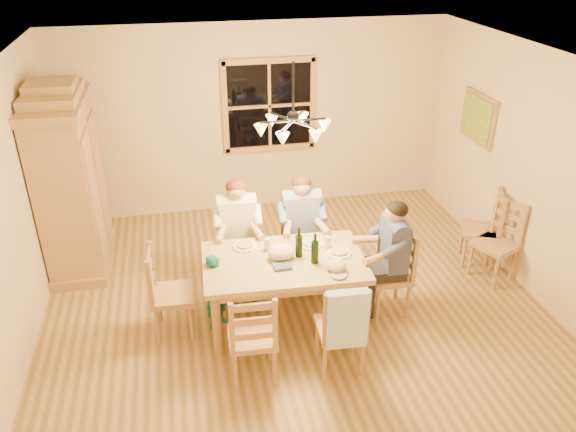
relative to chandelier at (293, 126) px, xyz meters
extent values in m
plane|color=olive|center=(0.00, 0.00, -2.08)|extent=(5.50, 5.50, 0.00)
cube|color=white|center=(0.00, 0.00, 0.62)|extent=(5.50, 5.00, 0.02)
cube|color=beige|center=(0.00, 2.50, -0.73)|extent=(5.50, 0.02, 2.70)
cube|color=beige|center=(-2.75, 0.00, -0.73)|extent=(0.02, 5.00, 2.70)
cube|color=beige|center=(2.75, 0.00, -0.73)|extent=(0.02, 5.00, 2.70)
cube|color=black|center=(0.20, 2.48, -0.53)|extent=(1.20, 0.03, 1.20)
cube|color=tan|center=(0.20, 2.46, -0.53)|extent=(1.30, 0.06, 1.30)
cube|color=#9A7343|center=(2.72, 1.20, -0.48)|extent=(0.04, 0.78, 0.64)
cube|color=#1E6B2D|center=(2.69, 1.20, -0.48)|extent=(0.02, 0.68, 0.54)
cylinder|color=black|center=(0.00, 0.00, 0.36)|extent=(0.02, 0.02, 0.53)
sphere|color=black|center=(0.00, 0.00, 0.09)|extent=(0.12, 0.12, 0.12)
cylinder|color=black|center=(0.16, 0.00, 0.05)|extent=(0.34, 0.02, 0.02)
cone|color=#FFB259|center=(0.32, 0.00, -0.03)|extent=(0.13, 0.13, 0.12)
cylinder|color=black|center=(0.08, 0.14, 0.05)|extent=(0.19, 0.31, 0.02)
cone|color=#FFB259|center=(0.16, 0.28, -0.03)|extent=(0.13, 0.13, 0.12)
cylinder|color=black|center=(-0.08, 0.14, 0.05)|extent=(0.19, 0.31, 0.02)
cone|color=#FFB259|center=(-0.16, 0.28, -0.03)|extent=(0.13, 0.13, 0.12)
cylinder|color=black|center=(-0.16, 0.00, 0.05)|extent=(0.34, 0.02, 0.02)
cone|color=#FFB259|center=(-0.32, 0.00, -0.03)|extent=(0.13, 0.13, 0.12)
cylinder|color=black|center=(-0.08, -0.14, 0.05)|extent=(0.19, 0.31, 0.02)
cone|color=#FFB259|center=(-0.16, -0.28, -0.03)|extent=(0.13, 0.13, 0.12)
cylinder|color=black|center=(0.08, -0.14, 0.05)|extent=(0.19, 0.31, 0.02)
cone|color=#FFB259|center=(0.16, -0.28, -0.03)|extent=(0.13, 0.13, 0.12)
cube|color=#9A7343|center=(-2.43, 1.38, -1.08)|extent=(0.60, 1.30, 2.00)
cube|color=#9A7343|center=(-2.43, 1.38, -0.03)|extent=(0.66, 1.40, 0.10)
cube|color=#9A7343|center=(-2.43, 1.38, 0.07)|extent=(0.58, 1.00, 0.12)
cube|color=#9A7343|center=(-2.43, 1.38, 0.17)|extent=(0.52, 0.55, 0.10)
cube|color=tan|center=(-2.12, 1.05, -1.08)|extent=(0.03, 0.55, 1.60)
cube|color=tan|center=(-2.12, 1.71, -1.08)|extent=(0.03, 0.55, 1.60)
cube|color=#9A7343|center=(-2.43, 1.38, -2.02)|extent=(0.66, 1.40, 0.12)
cube|color=#AE874D|center=(-0.16, -0.34, -1.35)|extent=(1.71, 1.10, 0.06)
cube|color=tan|center=(-0.16, -0.34, -1.43)|extent=(1.56, 0.94, 0.10)
cylinder|color=tan|center=(-0.92, -0.71, -1.73)|extent=(0.09, 0.09, 0.70)
cylinder|color=tan|center=(0.55, -0.78, -1.73)|extent=(0.09, 0.09, 0.70)
cylinder|color=tan|center=(-0.88, 0.11, -1.73)|extent=(0.09, 0.09, 0.70)
cylinder|color=tan|center=(0.59, 0.04, -1.73)|extent=(0.09, 0.09, 0.70)
cube|color=tan|center=(-0.54, 0.47, -1.63)|extent=(0.46, 0.44, 0.06)
cube|color=tan|center=(-0.54, 0.47, -1.36)|extent=(0.38, 0.07, 0.54)
cube|color=tan|center=(0.20, 0.43, -1.63)|extent=(0.46, 0.44, 0.06)
cube|color=tan|center=(0.20, 0.43, -1.36)|extent=(0.38, 0.07, 0.54)
cube|color=tan|center=(-0.62, -1.10, -1.63)|extent=(0.46, 0.44, 0.06)
cube|color=tan|center=(-0.62, -1.10, -1.36)|extent=(0.38, 0.07, 0.54)
cube|color=tan|center=(0.21, -1.14, -1.63)|extent=(0.46, 0.44, 0.06)
cube|color=tan|center=(0.21, -1.14, -1.36)|extent=(0.38, 0.07, 0.54)
cube|color=tan|center=(-1.32, -0.28, -1.63)|extent=(0.44, 0.46, 0.06)
cube|color=tan|center=(-1.32, -0.28, -1.36)|extent=(0.07, 0.38, 0.54)
cube|color=tan|center=(0.99, -0.39, -1.63)|extent=(0.44, 0.46, 0.06)
cube|color=tan|center=(0.99, -0.39, -1.36)|extent=(0.07, 0.38, 0.54)
cube|color=#F8F3C0|center=(-0.54, 0.47, -1.24)|extent=(0.41, 0.24, 0.52)
cube|color=#262328|center=(-0.54, 0.47, -1.55)|extent=(0.40, 0.44, 0.14)
sphere|color=tan|center=(-0.54, 0.47, -0.86)|extent=(0.21, 0.21, 0.21)
ellipsoid|color=#592614|center=(-0.54, 0.47, -0.83)|extent=(0.22, 0.22, 0.17)
cube|color=navy|center=(0.20, 0.43, -1.24)|extent=(0.41, 0.24, 0.52)
cube|color=#262328|center=(0.20, 0.43, -1.55)|extent=(0.40, 0.44, 0.14)
sphere|color=tan|center=(0.20, 0.43, -0.86)|extent=(0.21, 0.21, 0.21)
ellipsoid|color=#381E11|center=(0.20, 0.43, -0.83)|extent=(0.22, 0.22, 0.17)
cube|color=#444A6E|center=(0.99, -0.39, -1.24)|extent=(0.24, 0.41, 0.52)
cube|color=#262328|center=(0.99, -0.39, -1.55)|extent=(0.44, 0.40, 0.14)
sphere|color=tan|center=(0.99, -0.39, -0.86)|extent=(0.21, 0.21, 0.21)
ellipsoid|color=black|center=(0.99, -0.39, -0.83)|extent=(0.22, 0.22, 0.17)
cube|color=#B5DBF5|center=(0.20, -1.33, -1.38)|extent=(0.38, 0.12, 0.58)
cylinder|color=black|center=(0.00, -0.29, -1.15)|extent=(0.08, 0.08, 0.33)
cylinder|color=black|center=(0.13, -0.44, -1.15)|extent=(0.08, 0.08, 0.33)
cylinder|color=white|center=(-0.52, 0.01, -1.31)|extent=(0.26, 0.26, 0.02)
cylinder|color=white|center=(0.18, -0.10, -1.31)|extent=(0.26, 0.26, 0.02)
cylinder|color=white|center=(0.43, -0.34, -1.31)|extent=(0.26, 0.26, 0.02)
cylinder|color=silver|center=(-0.30, -0.11, -1.25)|extent=(0.06, 0.06, 0.14)
cylinder|color=silver|center=(0.34, -0.20, -1.25)|extent=(0.06, 0.06, 0.14)
ellipsoid|color=#D3B78C|center=(0.31, -0.63, -1.26)|extent=(0.20, 0.20, 0.11)
cube|color=#44507D|center=(-0.21, -0.47, -1.30)|extent=(0.19, 0.15, 0.03)
ellipsoid|color=beige|center=(-0.19, -0.31, -1.24)|extent=(0.28, 0.22, 0.15)
imported|color=#186D67|center=(-0.87, -0.29, -1.65)|extent=(0.37, 0.37, 0.86)
cube|color=tan|center=(2.45, -0.04, -1.63)|extent=(0.57, 0.57, 0.06)
cube|color=tan|center=(2.45, -0.04, -1.36)|extent=(0.20, 0.37, 0.54)
cube|color=tan|center=(2.45, 0.31, -1.63)|extent=(0.56, 0.57, 0.06)
cube|color=tan|center=(2.45, 0.31, -1.36)|extent=(0.19, 0.37, 0.54)
camera|label=1|loc=(-1.13, -5.14, 1.77)|focal=35.00mm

